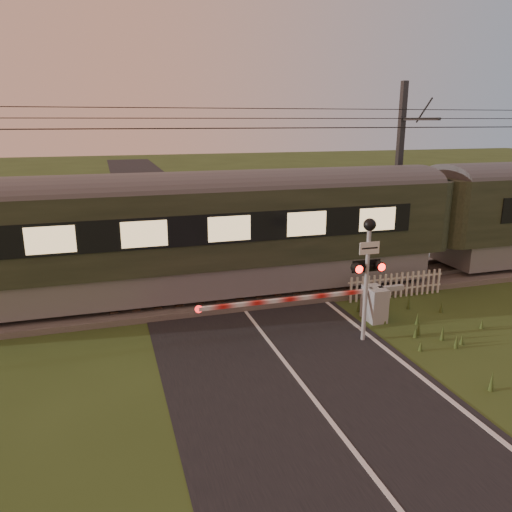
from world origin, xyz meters
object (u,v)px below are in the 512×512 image
object	(u,v)px
train	(431,218)
catenary_mast	(399,171)
boom_gate	(366,303)
crossing_signal	(368,258)
picket_fence	(396,285)

from	to	relation	value
train	catenary_mast	distance (m)	2.71
boom_gate	crossing_signal	world-z (taller)	crossing_signal
train	crossing_signal	size ratio (longest dim) A/B	12.39
crossing_signal	catenary_mast	distance (m)	8.68
train	picket_fence	size ratio (longest dim) A/B	11.70
boom_gate	catenary_mast	world-z (taller)	catenary_mast
train	crossing_signal	bearing A→B (deg)	-138.74
picket_fence	catenary_mast	world-z (taller)	catenary_mast
picket_fence	catenary_mast	xyz separation A→B (m)	(2.48, 4.12, 3.32)
boom_gate	picket_fence	world-z (taller)	boom_gate
boom_gate	picket_fence	xyz separation A→B (m)	(1.98, 1.51, -0.14)
boom_gate	catenary_mast	size ratio (longest dim) A/B	0.87
boom_gate	catenary_mast	distance (m)	7.86
train	crossing_signal	xyz separation A→B (m)	(-5.23, -4.59, 0.09)
crossing_signal	boom_gate	bearing A→B (deg)	58.95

